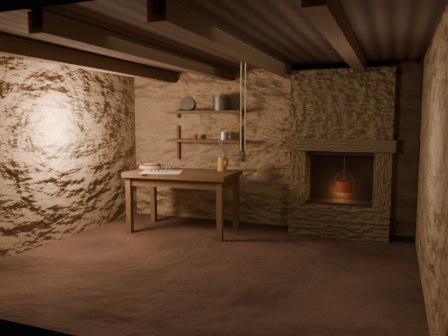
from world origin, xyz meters
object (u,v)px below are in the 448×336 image
at_px(stoneware_jug, 222,157).
at_px(red_pot, 344,186).
at_px(wooden_bowl, 151,167).
at_px(work_table, 184,199).
at_px(iron_stockpot, 221,105).

relative_size(stoneware_jug, red_pot, 0.86).
height_order(wooden_bowl, red_pot, red_pot).
xyz_separation_m(work_table, wooden_bowl, (-0.56, 0.02, 0.45)).
bearing_deg(iron_stockpot, stoneware_jug, -65.68).
distance_m(work_table, iron_stockpot, 1.58).
distance_m(work_table, red_pot, 2.29).
relative_size(stoneware_jug, iron_stockpot, 1.89).
distance_m(stoneware_jug, wooden_bowl, 1.10).
distance_m(work_table, wooden_bowl, 0.71).
bearing_deg(wooden_bowl, stoneware_jug, 13.75).
bearing_deg(work_table, iron_stockpot, 62.50).
relative_size(stoneware_jug, wooden_bowl, 1.32).
xyz_separation_m(work_table, stoneware_jug, (0.50, 0.28, 0.60)).
bearing_deg(red_pot, work_table, -165.77).
distance_m(wooden_bowl, iron_stockpot, 1.45).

